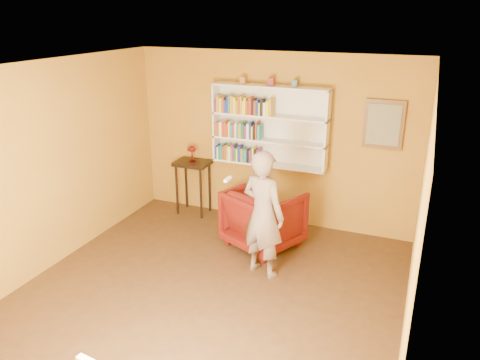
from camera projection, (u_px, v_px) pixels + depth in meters
name	position (u px, v px, depth m)	size (l,w,h in m)	color
room_shell	(201.00, 223.00, 5.25)	(5.30, 5.80, 2.88)	#3F2914
bookshelf	(271.00, 126.00, 7.15)	(1.80, 0.29, 1.23)	white
books_row_lower	(239.00, 154.00, 7.39)	(0.74, 0.19, 0.26)	#22319F
books_row_middle	(239.00, 130.00, 7.26)	(0.75, 0.19, 0.27)	#A0541D
books_row_upper	(244.00, 106.00, 7.10)	(0.92, 0.19, 0.27)	#6A2775
ornament_left	(243.00, 80.00, 7.02)	(0.08, 0.08, 0.10)	#C27237
ornament_centre	(271.00, 82.00, 6.86)	(0.09, 0.09, 0.12)	maroon
ornament_right	(295.00, 83.00, 6.74)	(0.07, 0.07, 0.10)	slate
framed_painting	(384.00, 125.00, 6.56)	(0.55, 0.05, 0.70)	brown
console_table	(193.00, 170.00, 7.76)	(0.56, 0.43, 0.92)	black
ruby_lustre	(192.00, 150.00, 7.64)	(0.17, 0.17, 0.26)	maroon
armchair	(264.00, 218.00, 6.75)	(0.93, 0.95, 0.87)	#4D0605
person	(263.00, 214.00, 5.89)	(0.61, 0.40, 1.68)	#7A6659
game_remote	(228.00, 179.00, 5.50)	(0.04, 0.15, 0.04)	white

